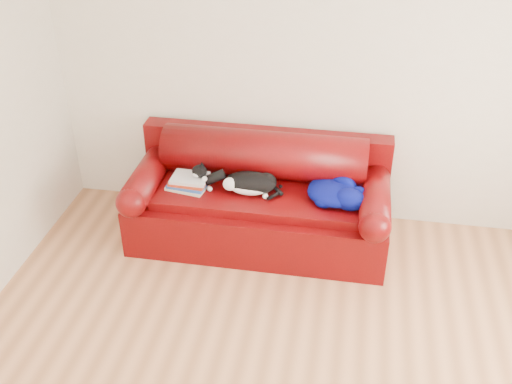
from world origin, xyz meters
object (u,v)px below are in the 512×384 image
sofa_base (259,215)px  blanket (336,192)px  book_stack (189,182)px  cat (250,184)px

sofa_base → blanket: (0.62, -0.05, 0.33)m
book_stack → cat: (0.50, 0.01, 0.03)m
cat → blanket: cat is taller
book_stack → cat: 0.50m
cat → blanket: bearing=-9.4°
cat → book_stack: bearing=170.2°
sofa_base → book_stack: 0.65m
sofa_base → cat: cat is taller
book_stack → blanket: 1.19m
cat → blanket: (0.69, 0.01, -0.01)m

